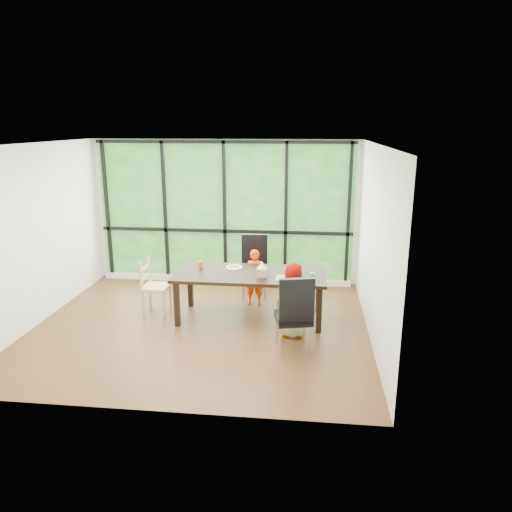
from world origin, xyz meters
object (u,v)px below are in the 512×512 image
tissue_box (262,272)px  chair_end_beech (156,287)px  chair_interior_leather (293,313)px  child_toddler (255,277)px  chair_window_leather (254,267)px  child_older (293,300)px  green_cup (312,277)px  plate_far (234,267)px  orange_cup (201,264)px  dining_table (250,296)px  plate_near (293,279)px

tissue_box → chair_end_beech: bearing=173.3°
chair_interior_leather → child_toddler: (-0.71, 1.65, -0.07)m
chair_window_leather → child_toddler: bearing=-86.7°
child_older → green_cup: size_ratio=8.75×
tissue_box → chair_interior_leather: bearing=-59.5°
plate_far → orange_cup: 0.53m
dining_table → chair_window_leather: chair_window_leather is taller
green_cup → chair_end_beech: bearing=172.4°
plate_far → tissue_box: tissue_box is taller
dining_table → tissue_box: tissue_box is taller
plate_near → tissue_box: 0.48m
chair_window_leather → chair_end_beech: bearing=-150.9°
dining_table → plate_near: 0.81m
child_older → chair_end_beech: bearing=-17.5°
chair_interior_leather → child_older: child_older is taller
child_toddler → green_cup: (0.95, -0.91, 0.34)m
chair_interior_leather → chair_end_beech: 2.47m
chair_end_beech → plate_far: (1.23, 0.20, 0.31)m
child_older → plate_far: child_older is taller
dining_table → orange_cup: size_ratio=21.77×
chair_end_beech → plate_near: chair_end_beech is taller
child_older → plate_far: size_ratio=4.14×
chair_window_leather → tissue_box: bearing=-82.8°
chair_interior_leather → child_toddler: chair_interior_leather is taller
chair_window_leather → plate_near: chair_window_leather is taller
plate_far → child_toddler: bearing=53.2°
child_toddler → green_cup: size_ratio=7.65×
dining_table → plate_far: size_ratio=8.86×
plate_near → chair_window_leather: bearing=119.9°
child_toddler → tissue_box: (0.20, -0.79, 0.34)m
chair_interior_leather → plate_far: bearing=-64.8°
chair_window_leather → plate_far: bearing=-111.2°
chair_window_leather → plate_near: 1.48m
child_toddler → plate_far: (-0.29, -0.39, 0.28)m
green_cup → chair_interior_leather: bearing=-108.2°
chair_window_leather → child_older: (0.75, -1.61, 0.00)m
plate_near → green_cup: bearing=-10.4°
orange_cup → tissue_box: bearing=-19.2°
plate_near → orange_cup: bearing=163.9°
dining_table → plate_far: (-0.29, 0.23, 0.38)m
orange_cup → green_cup: green_cup is taller
green_cup → chair_window_leather: bearing=127.3°
chair_interior_leather → chair_end_beech: bearing=-38.7°
plate_near → tissue_box: (-0.47, 0.08, 0.06)m
chair_window_leather → green_cup: bearing=-57.7°
orange_cup → tissue_box: (1.02, -0.35, 0.01)m
child_older → chair_window_leather: bearing=-67.0°
plate_near → orange_cup: (-1.49, 0.43, 0.05)m
plate_near → dining_table: bearing=160.2°
chair_window_leather → chair_interior_leather: same height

